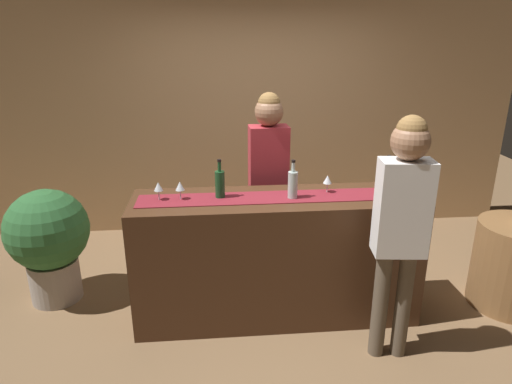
{
  "coord_description": "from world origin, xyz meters",
  "views": [
    {
      "loc": [
        -0.47,
        -3.24,
        2.23
      ],
      "look_at": [
        -0.16,
        0.0,
        1.08
      ],
      "focal_mm": 31.92,
      "sensor_mm": 36.0,
      "label": 1
    }
  ],
  "objects_px": {
    "wine_bottle_green": "(220,184)",
    "wine_glass_near_customer": "(158,187)",
    "wine_bottle_amber": "(387,179)",
    "bartender": "(268,168)",
    "wine_glass_far_end": "(328,180)",
    "potted_plant_tall": "(49,238)",
    "wine_bottle_clear": "(293,184)",
    "customer_sipping": "(402,215)",
    "wine_glass_mid_counter": "(180,187)"
  },
  "relations": [
    {
      "from": "bartender",
      "to": "wine_bottle_amber",
      "type": "bearing_deg",
      "value": 145.54
    },
    {
      "from": "wine_glass_far_end",
      "to": "wine_bottle_green",
      "type": "bearing_deg",
      "value": -177.63
    },
    {
      "from": "wine_bottle_amber",
      "to": "potted_plant_tall",
      "type": "xyz_separation_m",
      "value": [
        -2.76,
        0.37,
        -0.56
      ]
    },
    {
      "from": "wine_bottle_amber",
      "to": "wine_bottle_green",
      "type": "bearing_deg",
      "value": 179.89
    },
    {
      "from": "wine_bottle_clear",
      "to": "wine_bottle_amber",
      "type": "height_order",
      "value": "same"
    },
    {
      "from": "wine_glass_mid_counter",
      "to": "potted_plant_tall",
      "type": "height_order",
      "value": "wine_glass_mid_counter"
    },
    {
      "from": "wine_bottle_clear",
      "to": "potted_plant_tall",
      "type": "relative_size",
      "value": 0.3
    },
    {
      "from": "wine_bottle_clear",
      "to": "customer_sipping",
      "type": "xyz_separation_m",
      "value": [
        0.63,
        -0.55,
        -0.05
      ]
    },
    {
      "from": "wine_bottle_amber",
      "to": "customer_sipping",
      "type": "xyz_separation_m",
      "value": [
        -0.12,
        -0.61,
        -0.05
      ]
    },
    {
      "from": "wine_bottle_clear",
      "to": "potted_plant_tall",
      "type": "distance_m",
      "value": 2.13
    },
    {
      "from": "wine_glass_far_end",
      "to": "potted_plant_tall",
      "type": "distance_m",
      "value": 2.38
    },
    {
      "from": "wine_bottle_amber",
      "to": "bartender",
      "type": "bearing_deg",
      "value": 148.02
    },
    {
      "from": "wine_bottle_green",
      "to": "wine_glass_near_customer",
      "type": "distance_m",
      "value": 0.46
    },
    {
      "from": "potted_plant_tall",
      "to": "wine_glass_near_customer",
      "type": "bearing_deg",
      "value": -20.96
    },
    {
      "from": "wine_bottle_amber",
      "to": "bartender",
      "type": "distance_m",
      "value": 1.03
    },
    {
      "from": "wine_glass_near_customer",
      "to": "customer_sipping",
      "type": "height_order",
      "value": "customer_sipping"
    },
    {
      "from": "wine_bottle_green",
      "to": "potted_plant_tall",
      "type": "bearing_deg",
      "value": 165.98
    },
    {
      "from": "wine_bottle_green",
      "to": "potted_plant_tall",
      "type": "distance_m",
      "value": 1.6
    },
    {
      "from": "wine_glass_mid_counter",
      "to": "customer_sipping",
      "type": "xyz_separation_m",
      "value": [
        1.48,
        -0.59,
        -0.04
      ]
    },
    {
      "from": "wine_glass_mid_counter",
      "to": "wine_glass_far_end",
      "type": "relative_size",
      "value": 1.0
    },
    {
      "from": "wine_bottle_clear",
      "to": "wine_glass_far_end",
      "type": "relative_size",
      "value": 2.1
    },
    {
      "from": "wine_glass_mid_counter",
      "to": "customer_sipping",
      "type": "height_order",
      "value": "customer_sipping"
    },
    {
      "from": "wine_bottle_clear",
      "to": "potted_plant_tall",
      "type": "height_order",
      "value": "wine_bottle_clear"
    },
    {
      "from": "wine_bottle_green",
      "to": "wine_bottle_clear",
      "type": "xyz_separation_m",
      "value": [
        0.55,
        -0.07,
        0.0
      ]
    },
    {
      "from": "wine_glass_far_end",
      "to": "wine_glass_mid_counter",
      "type": "bearing_deg",
      "value": -177.21
    },
    {
      "from": "customer_sipping",
      "to": "wine_bottle_clear",
      "type": "bearing_deg",
      "value": 145.22
    },
    {
      "from": "wine_bottle_green",
      "to": "potted_plant_tall",
      "type": "xyz_separation_m",
      "value": [
        -1.46,
        0.36,
        -0.56
      ]
    },
    {
      "from": "wine_bottle_clear",
      "to": "wine_glass_mid_counter",
      "type": "height_order",
      "value": "wine_bottle_clear"
    },
    {
      "from": "wine_bottle_amber",
      "to": "wine_glass_far_end",
      "type": "relative_size",
      "value": 2.1
    },
    {
      "from": "wine_glass_near_customer",
      "to": "bartender",
      "type": "distance_m",
      "value": 1.05
    },
    {
      "from": "bartender",
      "to": "wine_bottle_green",
      "type": "bearing_deg",
      "value": 48.99
    },
    {
      "from": "wine_bottle_clear",
      "to": "bartender",
      "type": "height_order",
      "value": "bartender"
    },
    {
      "from": "bartender",
      "to": "wine_glass_mid_counter",
      "type": "bearing_deg",
      "value": 35.16
    },
    {
      "from": "wine_bottle_clear",
      "to": "wine_glass_near_customer",
      "type": "distance_m",
      "value": 1.01
    },
    {
      "from": "wine_glass_near_customer",
      "to": "potted_plant_tall",
      "type": "height_order",
      "value": "wine_glass_near_customer"
    },
    {
      "from": "customer_sipping",
      "to": "wine_glass_mid_counter",
      "type": "bearing_deg",
      "value": 164.32
    },
    {
      "from": "wine_bottle_green",
      "to": "bartender",
      "type": "xyz_separation_m",
      "value": [
        0.43,
        0.54,
        -0.05
      ]
    },
    {
      "from": "wine_bottle_clear",
      "to": "wine_bottle_amber",
      "type": "relative_size",
      "value": 1.0
    },
    {
      "from": "wine_bottle_clear",
      "to": "wine_glass_near_customer",
      "type": "xyz_separation_m",
      "value": [
        -1.01,
        0.05,
        -0.01
      ]
    },
    {
      "from": "wine_glass_near_customer",
      "to": "wine_bottle_clear",
      "type": "bearing_deg",
      "value": -2.65
    },
    {
      "from": "wine_glass_mid_counter",
      "to": "wine_glass_near_customer",
      "type": "bearing_deg",
      "value": 179.18
    },
    {
      "from": "wine_bottle_green",
      "to": "wine_glass_near_customer",
      "type": "height_order",
      "value": "wine_bottle_green"
    },
    {
      "from": "wine_bottle_clear",
      "to": "bartender",
      "type": "relative_size",
      "value": 0.17
    },
    {
      "from": "wine_bottle_clear",
      "to": "wine_glass_far_end",
      "type": "height_order",
      "value": "wine_bottle_clear"
    },
    {
      "from": "wine_glass_far_end",
      "to": "customer_sipping",
      "type": "xyz_separation_m",
      "value": [
        0.34,
        -0.65,
        -0.04
      ]
    },
    {
      "from": "wine_glass_near_customer",
      "to": "wine_glass_far_end",
      "type": "xyz_separation_m",
      "value": [
        1.3,
        0.05,
        0.0
      ]
    },
    {
      "from": "wine_glass_mid_counter",
      "to": "bartender",
      "type": "relative_size",
      "value": 0.08
    },
    {
      "from": "wine_glass_mid_counter",
      "to": "bartender",
      "type": "height_order",
      "value": "bartender"
    },
    {
      "from": "wine_bottle_amber",
      "to": "wine_glass_near_customer",
      "type": "height_order",
      "value": "wine_bottle_amber"
    },
    {
      "from": "wine_glass_far_end",
      "to": "bartender",
      "type": "height_order",
      "value": "bartender"
    }
  ]
}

